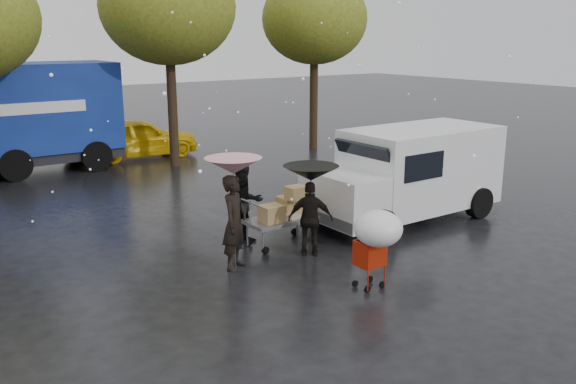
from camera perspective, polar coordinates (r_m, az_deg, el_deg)
ground at (r=11.76m, az=-0.68°, el=-7.27°), size 90.00×90.00×0.00m
person_pink at (r=11.58m, az=-5.01°, el=-2.85°), size 0.80×0.75×1.84m
person_middle at (r=13.02m, az=-4.09°, el=-1.09°), size 0.92×0.76×1.74m
person_black at (r=12.27m, az=2.12°, el=-2.53°), size 0.94×0.85×1.54m
umbrella_pink at (r=11.30m, az=-5.13°, el=2.45°), size 1.07×1.07×2.17m
umbrella_black at (r=12.03m, az=2.16°, el=1.77°), size 1.12×1.12×1.86m
vendor_cart at (r=12.94m, az=-0.38°, el=-1.81°), size 1.52×0.80×1.27m
shopping_cart at (r=10.59m, az=8.31°, el=-3.79°), size 0.84×0.84×1.46m
white_van at (r=14.93m, az=11.28°, el=1.83°), size 4.91×2.18×2.20m
box_ground_near at (r=13.05m, az=7.92°, el=-4.09°), size 0.52×0.42×0.47m
box_ground_far at (r=15.20m, az=4.72°, el=-1.55°), size 0.45×0.35×0.35m
yellow_taxi at (r=22.97m, az=-13.85°, el=4.95°), size 4.37×2.01×1.45m
tree_row at (r=19.85m, az=-19.26°, el=15.62°), size 21.60×4.40×7.12m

